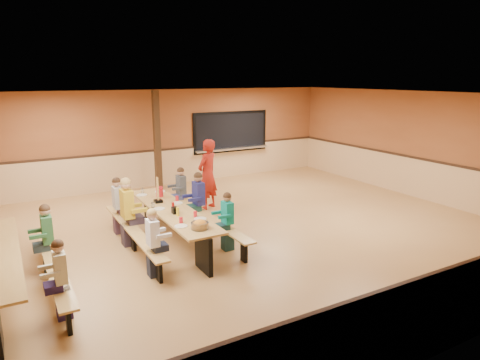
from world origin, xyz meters
TOP-DOWN VIEW (x-y plane):
  - ground at (0.00, 0.00)m, footprint 12.00×12.00m
  - room_envelope at (0.00, 0.00)m, footprint 12.04×10.04m
  - kitchen_pass_through at (2.60, 4.96)m, footprint 2.78×0.28m
  - structural_post at (-0.20, 4.40)m, footprint 0.18×0.18m
  - cafeteria_table_main at (-1.37, 0.14)m, footprint 1.91×3.70m
  - seated_child_white_left at (-2.19, -1.15)m, footprint 0.36×0.30m
  - seated_adult_yellow at (-2.19, 0.47)m, footprint 0.46×0.38m
  - seated_child_grey_left at (-2.19, 1.27)m, footprint 0.38×0.31m
  - seated_child_teal_right at (-0.54, -0.75)m, footprint 0.35×0.28m
  - seated_child_navy_right at (-0.54, 0.64)m, footprint 0.41×0.34m
  - seated_child_char_right at (-0.54, 1.69)m, footprint 0.37×0.30m
  - seated_child_green_sec at (-3.75, -0.14)m, footprint 0.38×0.31m
  - seated_child_tan_sec at (-3.75, -1.81)m, footprint 0.35×0.29m
  - standing_woman at (0.30, 1.97)m, footprint 0.80×0.72m
  - punch_pitcher at (-1.28, 1.14)m, footprint 0.16×0.16m
  - chip_bowl at (-1.35, -1.24)m, footprint 0.32×0.32m
  - napkin_dispenser at (-1.43, -0.19)m, footprint 0.10×0.14m
  - condiment_mustard at (-1.43, -0.36)m, footprint 0.06×0.06m
  - condiment_ketchup at (-1.38, 0.01)m, footprint 0.06×0.06m
  - table_paddle at (-1.46, 0.70)m, footprint 0.16×0.16m
  - place_settings at (-1.37, 0.14)m, footprint 0.65×3.30m

SIDE VIEW (x-z plane):
  - ground at x=0.00m, z-range 0.00..0.00m
  - cafeteria_table_main at x=-1.37m, z-range 0.16..0.90m
  - seated_child_teal_right at x=-0.54m, z-range 0.00..1.17m
  - seated_child_tan_sec at x=-3.75m, z-range 0.00..1.17m
  - seated_child_white_left at x=-2.19m, z-range 0.00..1.20m
  - seated_child_char_right at x=-0.54m, z-range 0.00..1.22m
  - seated_child_green_sec at x=-3.75m, z-range 0.00..1.24m
  - seated_child_grey_left at x=-2.19m, z-range 0.00..1.24m
  - seated_child_navy_right at x=-0.54m, z-range 0.00..1.30m
  - room_envelope at x=0.00m, z-range -0.82..2.20m
  - seated_adult_yellow at x=-2.19m, z-range 0.00..1.39m
  - place_settings at x=-1.37m, z-range 0.74..0.85m
  - napkin_dispenser at x=-1.43m, z-range 0.74..0.87m
  - chip_bowl at x=-1.35m, z-range 0.74..0.89m
  - condiment_mustard at x=-1.43m, z-range 0.74..0.91m
  - condiment_ketchup at x=-1.38m, z-range 0.74..0.91m
  - punch_pitcher at x=-1.28m, z-range 0.74..0.96m
  - table_paddle at x=-1.46m, z-range 0.60..1.16m
  - standing_woman at x=0.30m, z-range 0.00..1.83m
  - kitchen_pass_through at x=2.60m, z-range 0.80..2.18m
  - structural_post at x=-0.20m, z-range 0.00..3.00m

